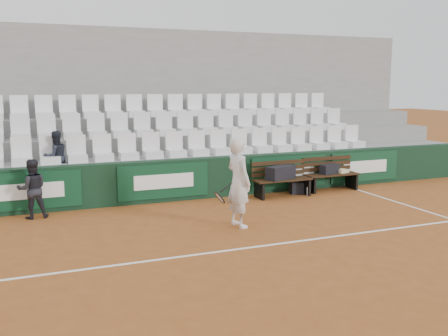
% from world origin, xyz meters
% --- Properties ---
extents(ground, '(80.00, 80.00, 0.00)m').
position_xyz_m(ground, '(0.00, 0.00, 0.00)').
color(ground, '#954F21').
rests_on(ground, ground).
extents(court_baseline, '(18.00, 0.06, 0.01)m').
position_xyz_m(court_baseline, '(0.00, 0.00, 0.00)').
color(court_baseline, white).
rests_on(court_baseline, ground).
extents(back_barrier, '(18.00, 0.34, 1.00)m').
position_xyz_m(back_barrier, '(0.07, 3.99, 0.50)').
color(back_barrier, black).
rests_on(back_barrier, ground).
extents(grandstand_tier_front, '(18.00, 0.95, 1.00)m').
position_xyz_m(grandstand_tier_front, '(0.00, 4.62, 0.50)').
color(grandstand_tier_front, gray).
rests_on(grandstand_tier_front, ground).
extents(grandstand_tier_mid, '(18.00, 0.95, 1.45)m').
position_xyz_m(grandstand_tier_mid, '(0.00, 5.58, 0.72)').
color(grandstand_tier_mid, gray).
rests_on(grandstand_tier_mid, ground).
extents(grandstand_tier_back, '(18.00, 0.95, 1.90)m').
position_xyz_m(grandstand_tier_back, '(0.00, 6.53, 0.95)').
color(grandstand_tier_back, gray).
rests_on(grandstand_tier_back, ground).
extents(grandstand_rear_wall, '(18.00, 0.30, 4.40)m').
position_xyz_m(grandstand_rear_wall, '(0.00, 7.15, 2.20)').
color(grandstand_rear_wall, gray).
rests_on(grandstand_rear_wall, ground).
extents(seat_row_front, '(11.90, 0.44, 0.63)m').
position_xyz_m(seat_row_front, '(0.00, 4.45, 1.31)').
color(seat_row_front, white).
rests_on(seat_row_front, grandstand_tier_front).
extents(seat_row_mid, '(11.90, 0.44, 0.63)m').
position_xyz_m(seat_row_mid, '(0.00, 5.40, 1.77)').
color(seat_row_mid, silver).
rests_on(seat_row_mid, grandstand_tier_mid).
extents(seat_row_back, '(11.90, 0.44, 0.63)m').
position_xyz_m(seat_row_back, '(0.00, 6.35, 2.21)').
color(seat_row_back, white).
rests_on(seat_row_back, grandstand_tier_back).
extents(bench_left, '(1.50, 0.56, 0.45)m').
position_xyz_m(bench_left, '(2.75, 3.36, 0.23)').
color(bench_left, '#311D0E').
rests_on(bench_left, ground).
extents(bench_right, '(1.50, 0.56, 0.45)m').
position_xyz_m(bench_right, '(4.32, 3.54, 0.23)').
color(bench_right, '#311C0E').
rests_on(bench_right, ground).
extents(sports_bag_left, '(0.84, 0.57, 0.33)m').
position_xyz_m(sports_bag_left, '(2.69, 3.37, 0.62)').
color(sports_bag_left, black).
rests_on(sports_bag_left, bench_left).
extents(sports_bag_right, '(0.57, 0.36, 0.25)m').
position_xyz_m(sports_bag_right, '(4.27, 3.58, 0.57)').
color(sports_bag_right, black).
rests_on(sports_bag_right, bench_right).
extents(towel, '(0.37, 0.31, 0.09)m').
position_xyz_m(towel, '(4.67, 3.57, 0.49)').
color(towel, beige).
rests_on(towel, bench_right).
extents(sports_bag_ground, '(0.55, 0.40, 0.31)m').
position_xyz_m(sports_bag_ground, '(3.33, 3.51, 0.15)').
color(sports_bag_ground, black).
rests_on(sports_bag_ground, ground).
extents(water_bottle_near, '(0.06, 0.06, 0.22)m').
position_xyz_m(water_bottle_near, '(1.80, 3.59, 0.11)').
color(water_bottle_near, silver).
rests_on(water_bottle_near, ground).
extents(water_bottle_far, '(0.06, 0.06, 0.23)m').
position_xyz_m(water_bottle_far, '(3.39, 3.19, 0.11)').
color(water_bottle_far, silver).
rests_on(water_bottle_far, ground).
extents(tennis_player, '(0.77, 0.72, 1.79)m').
position_xyz_m(tennis_player, '(0.64, 1.30, 0.89)').
color(tennis_player, silver).
rests_on(tennis_player, ground).
extents(ball_kid, '(0.64, 0.51, 1.26)m').
position_xyz_m(ball_kid, '(-3.13, 3.48, 0.63)').
color(ball_kid, black).
rests_on(ball_kid, ground).
extents(spectator_c, '(0.69, 0.61, 1.19)m').
position_xyz_m(spectator_c, '(-2.57, 4.50, 1.60)').
color(spectator_c, black).
rests_on(spectator_c, grandstand_tier_front).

